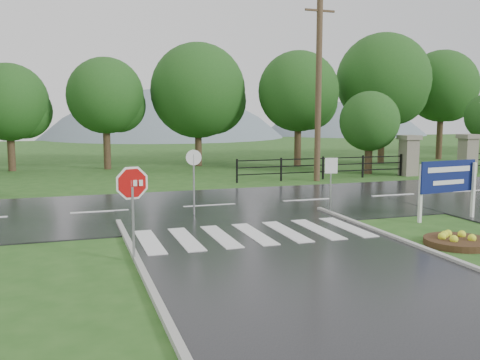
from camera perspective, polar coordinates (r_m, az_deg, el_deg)
name	(u,v)px	position (r m, az deg, el deg)	size (l,w,h in m)	color
ground	(338,291)	(11.03, 10.45, -11.58)	(120.00, 120.00, 0.00)	#26511B
main_road	(210,207)	(20.11, -3.26, -2.84)	(90.00, 8.00, 0.04)	black
crosswalk	(254,234)	(15.42, 1.52, -5.76)	(6.50, 2.80, 0.02)	silver
pillar_west	(409,154)	(31.04, 17.56, 2.62)	(1.00, 1.00, 2.24)	gray
pillar_east	(468,153)	(33.52, 23.13, 2.70)	(1.00, 1.00, 2.24)	gray
fence_west	(323,166)	(28.35, 8.85, 1.53)	(9.58, 0.08, 1.20)	black
hills	(134,248)	(77.03, -11.24, -7.14)	(102.00, 48.00, 48.00)	slate
treeline	(168,168)	(33.87, -7.70, 1.26)	(83.20, 5.20, 10.00)	#184415
stop_sign	(132,191)	(12.75, -11.41, -1.14)	(1.06, 0.26, 2.43)	#939399
estate_billboard	(448,179)	(18.58, 21.32, 0.05)	(2.25, 0.30, 1.97)	silver
flower_bed	(458,240)	(15.47, 22.21, -5.99)	(1.76, 1.76, 0.35)	#332111
reg_sign_small	(331,174)	(18.61, 9.68, 0.63)	(0.43, 0.13, 1.97)	#939399
reg_sign_round	(194,174)	(18.15, -4.95, 0.61)	(0.52, 0.12, 2.27)	#939399
utility_pole_east	(318,89)	(27.52, 8.37, 9.61)	(1.64, 0.31, 9.20)	#473523
entrance_tree_left	(370,121)	(31.30, 13.65, 6.09)	(3.38, 3.38, 4.69)	#3D2B1C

